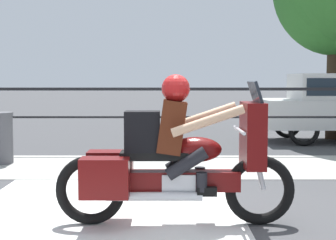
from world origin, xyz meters
name	(u,v)px	position (x,y,z in m)	size (l,w,h in m)	color
ground_plane	(194,221)	(0.00, 0.00, 0.00)	(120.00, 120.00, 0.00)	#424244
sidewalk_band	(185,166)	(0.00, 3.40, 0.01)	(44.00, 2.40, 0.01)	#A8A59E
crosswalk_band	(100,226)	(-0.98, -0.20, 0.00)	(3.10, 6.00, 0.01)	silver
fence_railing	(183,102)	(0.00, 5.01, 1.04)	(36.00, 0.05, 1.33)	black
motorcycle	(176,158)	(-0.20, -0.14, 0.70)	(2.47, 0.76, 1.55)	black
trash_bin	(2,138)	(-3.25, 3.68, 0.46)	(0.51, 0.51, 0.92)	#515156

